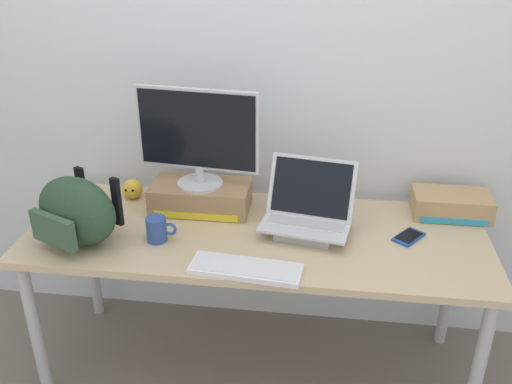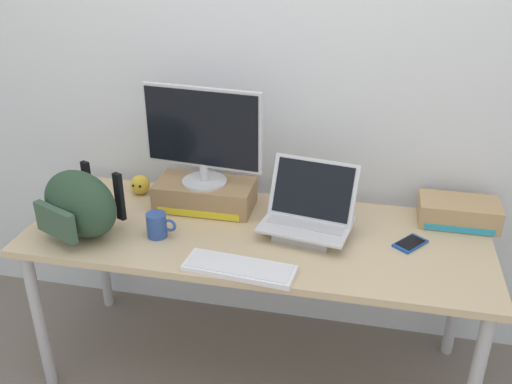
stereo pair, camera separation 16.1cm
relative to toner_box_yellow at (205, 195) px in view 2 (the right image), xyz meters
The scene contains 12 objects.
ground_plane 0.84m from the toner_box_yellow, 32.29° to the right, with size 20.00×20.00×0.00m, color #70665B.
back_wall 0.65m from the toner_box_yellow, 47.04° to the left, with size 7.00×0.10×2.60m, color silver.
desk 0.34m from the toner_box_yellow, 32.29° to the right, with size 1.85×0.70×0.72m.
toner_box_yellow is the anchor object (origin of this frame).
desktop_monitor 0.28m from the toner_box_yellow, 98.10° to the right, with size 0.51×0.19×0.42m.
open_laptop 0.48m from the toner_box_yellow, 15.97° to the right, with size 0.38×0.31×0.28m.
external_keyboard 0.52m from the toner_box_yellow, 59.63° to the right, with size 0.41×0.17×0.02m.
messenger_backpack 0.53m from the toner_box_yellow, 141.50° to the right, with size 0.41×0.33×0.27m.
coffee_mug 0.30m from the toner_box_yellow, 111.61° to the right, with size 0.12×0.08×0.10m.
cell_phone 0.88m from the toner_box_yellow, ahead, with size 0.14×0.15×0.01m.
plush_toy 0.33m from the toner_box_yellow, 169.51° to the left, with size 0.09×0.09×0.09m.
toner_box_cyan 1.07m from the toner_box_yellow, ahead, with size 0.32×0.18×0.10m.
Camera 2 is at (0.42, -1.93, 1.88)m, focal length 39.63 mm.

